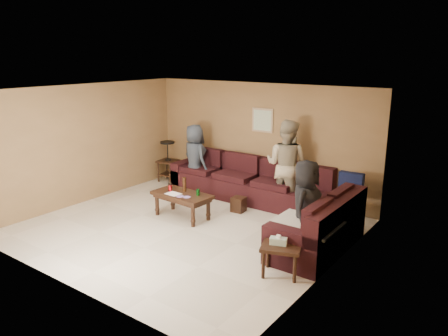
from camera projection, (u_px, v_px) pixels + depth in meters
name	position (u px, v px, depth m)	size (l,w,h in m)	color
room	(184.00, 139.00, 7.58)	(5.60, 5.50, 2.50)	beige
sectional_sofa	(267.00, 198.00, 8.64)	(4.65, 2.90, 0.97)	black
coffee_table	(182.00, 197.00, 8.43)	(1.21, 0.65, 0.77)	black
end_table_left	(168.00, 161.00, 10.83)	(0.50, 0.50, 1.01)	black
side_table_right	(281.00, 249.00, 6.23)	(0.68, 0.62, 0.61)	black
waste_bin	(239.00, 204.00, 8.81)	(0.25, 0.25, 0.30)	black
wall_art	(263.00, 120.00, 9.45)	(0.52, 0.04, 0.52)	tan
person_left	(195.00, 158.00, 10.02)	(0.76, 0.49, 1.55)	#313944
person_middle	(286.00, 165.00, 8.81)	(0.90, 0.70, 1.85)	tan
person_right	(305.00, 207.00, 6.89)	(0.74, 0.48, 1.52)	black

